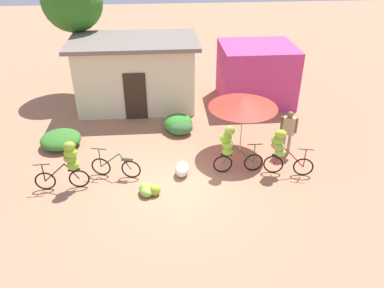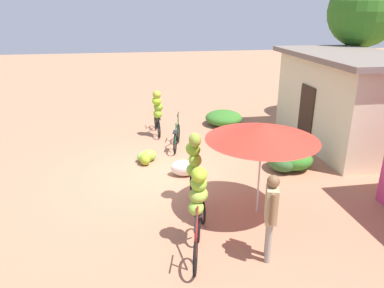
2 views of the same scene
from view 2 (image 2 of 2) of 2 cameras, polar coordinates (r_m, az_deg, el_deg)
The scene contains 14 objects.
ground_plane at distance 10.10m, azimuth -5.26°, elevation -4.83°, with size 60.00×60.00×0.00m, color #AC7254.
building_low at distance 12.96m, azimuth 23.00°, elevation 6.40°, with size 5.37×3.19×2.98m.
tree_behind_building at distance 15.89m, azimuth 25.26°, elevation 18.06°, with size 2.66×2.66×5.52m.
hedge_bush_front_left at distance 14.35m, azimuth 4.98°, elevation 4.09°, with size 1.47×1.44×0.56m, color #367126.
hedge_bush_front_right at distance 10.74m, azimuth 15.38°, elevation -2.10°, with size 1.14×1.14×0.64m, color #358128.
hedge_bush_mid at distance 10.56m, azimuth 13.86°, elevation -2.61°, with size 0.98×0.79×0.54m, color #356631.
market_umbrella at distance 7.66m, azimuth 10.90°, elevation 1.94°, with size 2.37×2.37×2.09m.
bicycle_leftmost at distance 12.90m, azimuth -5.43°, elevation 5.36°, with size 1.66×0.42×1.66m.
bicycle_near_pile at distance 11.88m, azimuth -2.40°, elevation 1.05°, with size 1.62×0.43×1.02m.
bicycle_center_loaded at distance 8.23m, azimuth 0.42°, elevation -3.29°, with size 1.67×0.42×1.73m.
bicycle_by_shop at distance 6.79m, azimuth 0.93°, elevation -9.17°, with size 1.58×0.57×1.61m.
banana_pile_on_ground at distance 10.89m, azimuth -7.16°, elevation -2.02°, with size 0.73×0.69×0.35m.
produce_sack at distance 9.95m, azimuth -1.32°, elevation -3.77°, with size 0.70×0.44×0.44m, color silver.
person_vendor at distance 6.57m, azimuth 12.22°, elevation -9.93°, with size 0.56×0.31×1.68m.
Camera 2 is at (9.13, -0.59, 4.30)m, focal length 34.18 mm.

